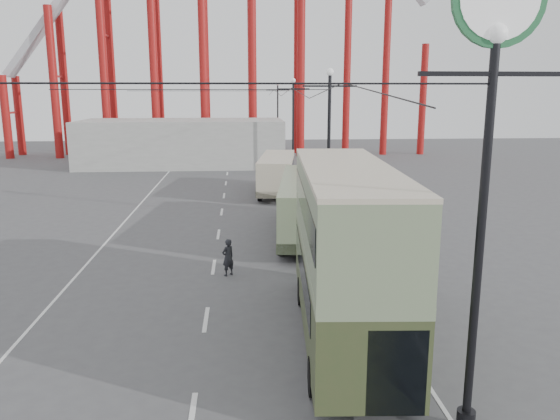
{
  "coord_description": "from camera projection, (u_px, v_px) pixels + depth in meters",
  "views": [
    {
      "loc": [
        0.3,
        -14.34,
        7.91
      ],
      "look_at": [
        1.98,
        8.43,
        3.0
      ],
      "focal_mm": 35.0,
      "sensor_mm": 36.0,
      "label": 1
    }
  ],
  "objects": [
    {
      "name": "lamp_post_near",
      "position": [
        492.0,
        95.0,
        11.45
      ],
      "size": [
        3.2,
        0.44,
        10.8
      ],
      "color": "black",
      "rests_on": "ground"
    },
    {
      "name": "pedestrian",
      "position": [
        228.0,
        257.0,
        23.98
      ],
      "size": [
        0.72,
        0.69,
        1.66
      ],
      "primitive_type": "imported",
      "rotation": [
        0.0,
        0.0,
        3.83
      ],
      "color": "black",
      "rests_on": "ground"
    },
    {
      "name": "ground",
      "position": [
        233.0,
        375.0,
        15.63
      ],
      "size": [
        160.0,
        160.0,
        0.0
      ],
      "primitive_type": "plane",
      "color": "#4B4B4D",
      "rests_on": "ground"
    },
    {
      "name": "lamp_post_mid",
      "position": [
        329.0,
        148.0,
        32.59
      ],
      "size": [
        3.2,
        0.44,
        9.32
      ],
      "color": "black",
      "rests_on": "ground"
    },
    {
      "name": "single_decker_cream",
      "position": [
        277.0,
        173.0,
        43.34
      ],
      "size": [
        3.69,
        9.97,
        3.03
      ],
      "rotation": [
        0.0,
        0.0,
        -0.13
      ],
      "color": "beige",
      "rests_on": "ground"
    },
    {
      "name": "single_decker_green",
      "position": [
        305.0,
        204.0,
        30.51
      ],
      "size": [
        4.04,
        11.78,
        3.26
      ],
      "rotation": [
        0.0,
        0.0,
        -0.12
      ],
      "color": "gray",
      "rests_on": "ground"
    },
    {
      "name": "double_decker_bus",
      "position": [
        345.0,
        245.0,
        17.27
      ],
      "size": [
        3.33,
        10.79,
        5.72
      ],
      "rotation": [
        0.0,
        0.0,
        -0.06
      ],
      "color": "#364324",
      "rests_on": "ground"
    },
    {
      "name": "lamp_post_distant",
      "position": [
        278.0,
        117.0,
        75.49
      ],
      "size": [
        3.2,
        0.44,
        9.32
      ],
      "color": "black",
      "rests_on": "ground"
    },
    {
      "name": "fairground_shed",
      "position": [
        183.0,
        143.0,
        60.5
      ],
      "size": [
        22.0,
        10.0,
        5.0
      ],
      "primitive_type": "cube",
      "color": "#9B9C97",
      "rests_on": "ground"
    },
    {
      "name": "road_markings",
      "position": [
        223.0,
        219.0,
        34.77
      ],
      "size": [
        12.52,
        120.0,
        0.01
      ],
      "color": "silver",
      "rests_on": "ground"
    },
    {
      "name": "lamp_post_far",
      "position": [
        293.0,
        126.0,
        54.04
      ],
      "size": [
        3.2,
        0.44,
        9.32
      ],
      "color": "black",
      "rests_on": "ground"
    }
  ]
}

